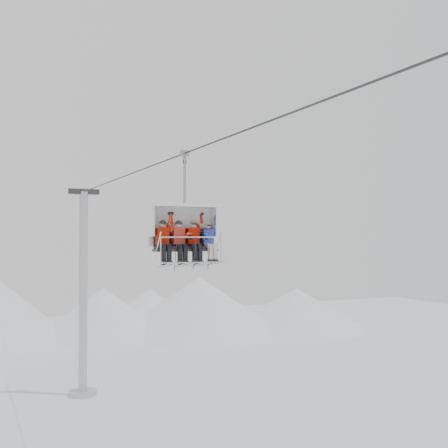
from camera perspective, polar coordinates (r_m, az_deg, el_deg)
name	(u,v)px	position (r m, az deg, el deg)	size (l,w,h in m)	color
ridgeline	(27,314)	(58.06, -19.40, -8.64)	(72.00, 21.00, 7.00)	white
lift_tower_right	(83,306)	(38.20, -14.12, -8.11)	(2.00, 1.80, 13.48)	#AEB1B5
haul_cable	(224,138)	(17.07, 0.00, 8.70)	(0.06, 0.06, 50.00)	#303036
chairlift_carrier	(183,227)	(20.02, -4.16, -0.30)	(2.43, 1.17, 3.98)	black
skier_far_left	(163,240)	(19.44, -6.18, -1.64)	(0.42, 1.69, 1.65)	#B71502
skier_center_left	(179,240)	(19.64, -4.55, -1.64)	(0.42, 1.69, 1.65)	red
skier_center_right	(194,240)	(19.83, -3.08, -1.64)	(0.42, 1.69, 1.65)	#AD1101
skier_far_right	(209,241)	(20.05, -1.54, -1.71)	(0.39, 1.69, 1.56)	#283BAC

